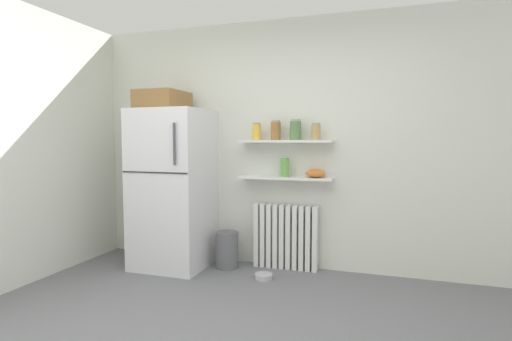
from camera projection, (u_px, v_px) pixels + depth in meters
ground_plane at (241, 329)px, 2.82m from camera, size 7.04×7.04×0.00m
back_wall at (291, 145)px, 4.19m from camera, size 7.04×0.10×2.60m
side_wall_left at (8, 145)px, 3.52m from camera, size 0.10×4.80×2.60m
refrigerator at (173, 184)px, 4.21m from camera, size 0.74×0.75×1.86m
radiator at (286, 237)px, 4.15m from camera, size 0.67×0.12×0.67m
wall_shelf_lower at (285, 178)px, 4.07m from camera, size 0.97×0.22×0.02m
wall_shelf_upper at (285, 141)px, 4.05m from camera, size 0.97×0.22×0.02m
storage_jar_0 at (257, 132)px, 4.14m from camera, size 0.09×0.09×0.18m
storage_jar_1 at (276, 130)px, 4.07m from camera, size 0.10×0.10×0.20m
storage_jar_2 at (295, 130)px, 4.00m from camera, size 0.11×0.11×0.21m
storage_jar_3 at (316, 132)px, 3.94m from camera, size 0.09×0.09×0.17m
vase at (285, 168)px, 4.07m from camera, size 0.09×0.09×0.19m
shelf_bowl at (315, 173)px, 3.97m from camera, size 0.20×0.20×0.09m
trash_bin at (227, 250)px, 4.17m from camera, size 0.24×0.24×0.38m
pet_food_bowl at (264, 276)px, 3.84m from camera, size 0.17×0.17×0.05m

